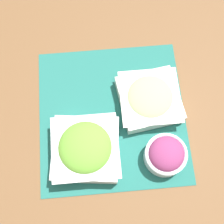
% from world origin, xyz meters
% --- Properties ---
extents(ground_plane, '(3.00, 3.00, 0.00)m').
position_xyz_m(ground_plane, '(0.00, 0.00, 0.00)').
color(ground_plane, brown).
extents(placemat, '(0.47, 0.46, 0.00)m').
position_xyz_m(placemat, '(0.00, 0.00, 0.00)').
color(placemat, '#236B60').
rests_on(placemat, ground_plane).
extents(lettuce_bowl, '(0.21, 0.21, 0.09)m').
position_xyz_m(lettuce_bowl, '(0.11, -0.09, 0.04)').
color(lettuce_bowl, white).
rests_on(lettuce_bowl, placemat).
extents(cucumber_bowl, '(0.20, 0.20, 0.06)m').
position_xyz_m(cucumber_bowl, '(-0.03, 0.12, 0.04)').
color(cucumber_bowl, silver).
rests_on(cucumber_bowl, placemat).
extents(onion_bowl, '(0.12, 0.12, 0.08)m').
position_xyz_m(onion_bowl, '(0.15, 0.14, 0.04)').
color(onion_bowl, silver).
rests_on(onion_bowl, placemat).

